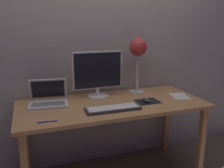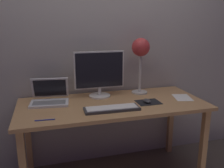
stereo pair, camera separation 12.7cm
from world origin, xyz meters
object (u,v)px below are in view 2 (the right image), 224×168
at_px(keyboard_main, 112,109).
at_px(laptop, 50,96).
at_px(monitor, 99,73).
at_px(pen, 45,120).
at_px(mouse, 147,101).
at_px(desk_lamp, 141,51).

xyz_separation_m(keyboard_main, laptop, (-0.46, 0.33, 0.05)).
height_order(monitor, pen, monitor).
relative_size(keyboard_main, mouse, 4.61).
distance_m(mouse, pen, 0.86).
height_order(monitor, laptop, monitor).
xyz_separation_m(desk_lamp, pen, (-0.90, -0.46, -0.41)).
xyz_separation_m(monitor, keyboard_main, (0.01, -0.38, -0.21)).
distance_m(desk_lamp, pen, 1.09).
height_order(keyboard_main, laptop, laptop).
height_order(keyboard_main, desk_lamp, desk_lamp).
distance_m(monitor, laptop, 0.48).
distance_m(keyboard_main, laptop, 0.57).
bearing_deg(pen, desk_lamp, 27.03).
distance_m(keyboard_main, mouse, 0.35).
xyz_separation_m(desk_lamp, mouse, (-0.05, -0.30, -0.39)).
relative_size(keyboard_main, pen, 3.16).
bearing_deg(keyboard_main, pen, -171.63).
relative_size(monitor, pen, 3.28).
height_order(monitor, mouse, monitor).
bearing_deg(monitor, keyboard_main, -88.08).
height_order(keyboard_main, pen, keyboard_main).
relative_size(laptop, mouse, 3.60).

